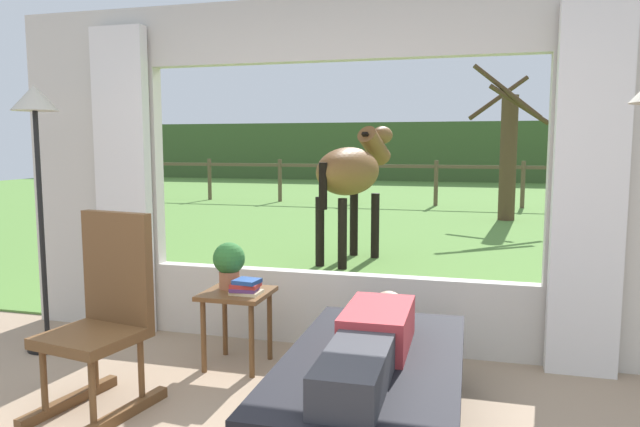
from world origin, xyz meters
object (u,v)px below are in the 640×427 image
object	(u,v)px
horse	(352,172)
pasture_tree	(508,151)
potted_plant	(229,262)
side_table	(237,305)
book_stack	(246,287)
reclining_person	(371,340)
floor_lamp_left	(36,138)
recliner_sofa	(372,394)
rocking_chair	(105,314)

from	to	relation	value
horse	pasture_tree	xyz separation A→B (m)	(2.08, 4.77, 0.22)
potted_plant	pasture_tree	size ratio (longest dim) A/B	0.11
side_table	book_stack	world-z (taller)	book_stack
side_table	pasture_tree	xyz separation A→B (m)	(2.08, 8.46, 0.95)
reclining_person	potted_plant	xyz separation A→B (m)	(-1.14, 0.82, 0.18)
horse	pasture_tree	distance (m)	5.21
reclining_person	pasture_tree	world-z (taller)	pasture_tree
side_table	floor_lamp_left	size ratio (longest dim) A/B	0.27
recliner_sofa	book_stack	distance (m)	1.22
recliner_sofa	pasture_tree	bearing A→B (deg)	82.79
reclining_person	side_table	bearing A→B (deg)	143.57
side_table	recliner_sofa	bearing A→B (deg)	-33.78
book_stack	rocking_chair	bearing A→B (deg)	-128.07
recliner_sofa	rocking_chair	xyz separation A→B (m)	(-1.53, -0.07, 0.33)
side_table	pasture_tree	distance (m)	8.76
potted_plant	floor_lamp_left	bearing A→B (deg)	-174.97
side_table	pasture_tree	bearing A→B (deg)	76.17
book_stack	horse	size ratio (longest dim) A/B	0.11
recliner_sofa	side_table	bearing A→B (deg)	145.41
recliner_sofa	pasture_tree	size ratio (longest dim) A/B	0.57
book_stack	floor_lamp_left	size ratio (longest dim) A/B	0.10
reclining_person	potted_plant	size ratio (longest dim) A/B	4.47
potted_plant	book_stack	size ratio (longest dim) A/B	1.60
rocking_chair	horse	world-z (taller)	horse
floor_lamp_left	pasture_tree	distance (m)	9.24
recliner_sofa	horse	bearing A→B (deg)	102.66
recliner_sofa	side_table	size ratio (longest dim) A/B	3.29
side_table	book_stack	bearing A→B (deg)	-31.78
horse	reclining_person	bearing A→B (deg)	-59.00
side_table	pasture_tree	world-z (taller)	pasture_tree
rocking_chair	book_stack	distance (m)	0.92
reclining_person	pasture_tree	distance (m)	9.31
reclining_person	book_stack	bearing A→B (deg)	143.23
recliner_sofa	pasture_tree	world-z (taller)	pasture_tree
side_table	reclining_person	bearing A→B (deg)	-35.62
reclining_person	rocking_chair	distance (m)	1.53
potted_plant	floor_lamp_left	size ratio (longest dim) A/B	0.17
reclining_person	book_stack	xyz separation A→B (m)	(-0.97, 0.70, 0.05)
book_stack	horse	bearing A→B (deg)	91.31
reclining_person	potted_plant	world-z (taller)	potted_plant
rocking_chair	side_table	size ratio (longest dim) A/B	2.15
recliner_sofa	side_table	world-z (taller)	side_table
reclining_person	book_stack	size ratio (longest dim) A/B	7.18
floor_lamp_left	pasture_tree	xyz separation A→B (m)	(3.57, 8.52, -0.17)
horse	pasture_tree	bearing A→B (deg)	84.13
recliner_sofa	rocking_chair	bearing A→B (deg)	-178.19
rocking_chair	book_stack	xyz separation A→B (m)	(0.56, 0.72, 0.02)
rocking_chair	floor_lamp_left	bearing A→B (deg)	155.29
horse	side_table	bearing A→B (deg)	-72.37
rocking_chair	horse	xyz separation A→B (m)	(0.48, 4.46, 0.61)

